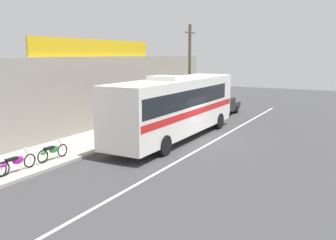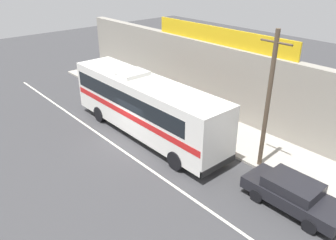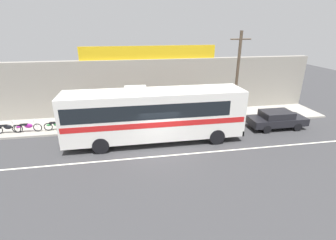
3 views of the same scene
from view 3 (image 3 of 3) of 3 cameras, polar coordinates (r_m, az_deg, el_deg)
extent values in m
plane|color=#3A3A3D|center=(15.86, -1.76, -7.00)|extent=(70.00, 70.00, 0.00)
cube|color=#A8A399|center=(20.53, -3.84, -0.02)|extent=(30.00, 3.60, 0.14)
cube|color=gray|center=(21.88, -4.61, 7.70)|extent=(30.00, 0.70, 4.80)
cube|color=gold|center=(21.40, -4.38, 15.42)|extent=(11.50, 0.12, 1.10)
cube|color=silver|center=(15.17, -1.32, -8.40)|extent=(30.00, 0.14, 0.01)
cube|color=white|center=(16.31, -3.12, 1.47)|extent=(11.83, 2.51, 3.10)
cube|color=black|center=(16.09, -4.83, 3.21)|extent=(10.41, 2.53, 0.96)
cube|color=red|center=(16.42, -3.10, 0.48)|extent=(11.59, 2.53, 0.36)
cube|color=black|center=(17.79, 16.05, 3.88)|extent=(0.04, 2.26, 1.40)
cube|color=black|center=(18.39, 15.46, -1.54)|extent=(0.12, 2.51, 0.36)
cube|color=silver|center=(15.74, -7.55, 6.94)|extent=(1.40, 1.76, 0.24)
cylinder|color=black|center=(18.75, 8.82, -0.88)|extent=(1.04, 0.32, 1.04)
cylinder|color=black|center=(16.75, 11.30, -3.84)|extent=(1.04, 0.32, 1.04)
cylinder|color=black|center=(17.93, -14.82, -2.42)|extent=(1.04, 0.32, 1.04)
cylinder|color=black|center=(15.82, -15.41, -5.77)|extent=(1.04, 0.32, 1.04)
cube|color=black|center=(20.71, 23.98, -0.10)|extent=(4.35, 1.76, 0.56)
cube|color=black|center=(20.49, 23.97, 1.23)|extent=(2.26, 1.58, 0.48)
cube|color=black|center=(20.97, 25.87, 1.26)|extent=(0.21, 1.48, 0.34)
cylinder|color=black|center=(22.14, 25.46, 0.15)|extent=(0.62, 0.20, 0.62)
cylinder|color=black|center=(20.92, 27.96, -1.46)|extent=(0.62, 0.20, 0.62)
cylinder|color=black|center=(20.82, 19.75, -0.27)|extent=(0.62, 0.20, 0.62)
cylinder|color=black|center=(19.51, 22.05, -2.03)|extent=(0.62, 0.20, 0.62)
cylinder|color=brown|center=(19.89, 15.75, 9.28)|extent=(0.22, 0.22, 7.00)
cylinder|color=brown|center=(19.54, 16.63, 17.61)|extent=(1.60, 0.10, 0.10)
torus|color=black|center=(19.91, -22.82, -1.24)|extent=(0.62, 0.06, 0.62)
torus|color=black|center=(20.23, -26.14, -1.43)|extent=(0.62, 0.06, 0.62)
cylinder|color=silver|center=(19.83, -23.16, -0.45)|extent=(0.34, 0.04, 0.65)
cylinder|color=silver|center=(19.75, -23.58, 0.39)|extent=(0.03, 0.56, 0.03)
ellipsoid|color=#237F38|center=(19.99, -24.40, -0.85)|extent=(0.56, 0.22, 0.34)
cube|color=black|center=(20.02, -25.22, -0.58)|extent=(0.52, 0.20, 0.10)
ellipsoid|color=#237F38|center=(20.17, -26.04, -1.06)|extent=(0.36, 0.14, 0.16)
torus|color=black|center=(20.45, -28.12, -1.56)|extent=(0.62, 0.06, 0.62)
torus|color=black|center=(20.92, -31.52, -1.75)|extent=(0.62, 0.06, 0.62)
cylinder|color=silver|center=(20.38, -28.47, -0.79)|extent=(0.34, 0.04, 0.65)
cylinder|color=silver|center=(20.30, -28.90, 0.03)|extent=(0.03, 0.56, 0.03)
ellipsoid|color=#991E8C|center=(20.59, -29.76, -1.18)|extent=(0.56, 0.22, 0.34)
cube|color=black|center=(20.66, -30.60, -0.92)|extent=(0.52, 0.20, 0.10)
ellipsoid|color=#991E8C|center=(20.85, -31.44, -1.38)|extent=(0.36, 0.14, 0.16)
torus|color=black|center=(20.98, -31.81, -1.74)|extent=(0.62, 0.06, 0.62)
cylinder|color=silver|center=(20.91, -32.17, -0.99)|extent=(0.34, 0.04, 0.65)
cylinder|color=silver|center=(20.85, -32.59, -0.19)|extent=(0.03, 0.56, 0.03)
ellipsoid|color=black|center=(21.14, -33.28, -1.37)|extent=(0.56, 0.22, 0.34)
cube|color=black|center=(21.22, -34.03, -1.11)|extent=(0.52, 0.20, 0.10)
cylinder|color=brown|center=(21.15, 0.45, 1.98)|extent=(0.13, 0.13, 0.77)
cylinder|color=brown|center=(20.98, 0.54, 1.82)|extent=(0.13, 0.13, 0.77)
cylinder|color=#23519E|center=(20.85, 0.50, 3.64)|extent=(0.30, 0.30, 0.57)
sphere|color=tan|center=(20.73, 0.51, 4.74)|extent=(0.21, 0.21, 0.21)
cylinder|color=#23519E|center=(21.03, 0.40, 3.87)|extent=(0.08, 0.08, 0.53)
cylinder|color=#23519E|center=(20.66, 0.60, 3.55)|extent=(0.08, 0.08, 0.53)
camera|label=1|loc=(18.10, -79.57, -4.52)|focal=38.99mm
camera|label=2|loc=(17.14, 69.97, 16.07)|focal=35.63mm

